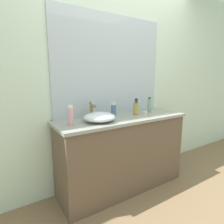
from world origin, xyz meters
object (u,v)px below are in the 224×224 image
lotion_bottle (71,115)px  spray_can (114,110)px  sink_basin (100,117)px  candle_jar (145,113)px  perfume_bottle (149,105)px  soap_dispenser (136,108)px

lotion_bottle → spray_can: bearing=10.3°
sink_basin → spray_can: spray_can is taller
sink_basin → candle_jar: (0.65, 0.03, -0.03)m
sink_basin → candle_jar: sink_basin is taller
sink_basin → spray_can: (0.25, 0.12, 0.03)m
sink_basin → spray_can: 0.28m
perfume_bottle → spray_can: bearing=178.3°
lotion_bottle → sink_basin: bearing=-3.6°
spray_can → candle_jar: bearing=-11.9°
lotion_bottle → spray_can: 0.56m
lotion_bottle → perfume_bottle: bearing=4.4°
soap_dispenser → sink_basin: bearing=-172.6°
soap_dispenser → lotion_bottle: soap_dispenser is taller
sink_basin → soap_dispenser: bearing=7.4°
sink_basin → lotion_bottle: 0.31m
soap_dispenser → lotion_bottle: 0.85m
spray_can → candle_jar: (0.40, -0.08, -0.06)m
spray_can → candle_jar: 0.42m
candle_jar → sink_basin: bearing=-177.0°
perfume_bottle → candle_jar: 0.17m
sink_basin → lotion_bottle: (-0.30, 0.02, 0.05)m
perfume_bottle → spray_can: 0.54m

